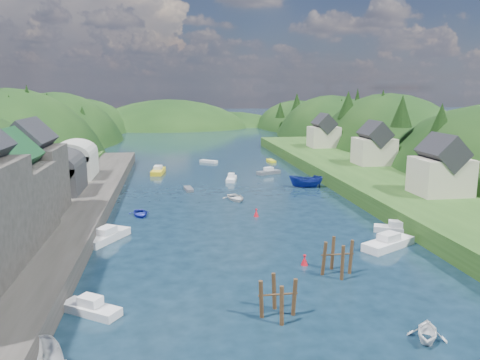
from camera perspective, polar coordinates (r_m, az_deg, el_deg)
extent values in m
plane|color=black|center=(88.46, -2.10, 0.19)|extent=(600.00, 600.00, 0.00)
ellipsoid|color=black|center=(119.65, -25.49, -2.46)|extent=(44.00, 75.56, 52.00)
ellipsoid|color=black|center=(160.33, -21.13, 1.34)|extent=(44.00, 75.56, 48.19)
ellipsoid|color=black|center=(200.88, -18.62, 3.81)|extent=(44.00, 75.56, 39.00)
ellipsoid|color=black|center=(126.52, 17.28, -0.85)|extent=(36.00, 75.56, 48.00)
ellipsoid|color=black|center=(165.53, 10.88, 2.41)|extent=(36.00, 75.56, 44.49)
ellipsoid|color=black|center=(205.07, 7.03, 4.60)|extent=(36.00, 75.56, 36.00)
ellipsoid|color=black|center=(208.05, -8.54, 3.63)|extent=(80.00, 60.00, 44.00)
ellipsoid|color=black|center=(219.97, -1.21, 3.62)|extent=(70.00, 56.00, 36.00)
cone|color=black|center=(104.47, -26.25, 7.73)|extent=(4.73, 4.73, 5.76)
cone|color=black|center=(112.00, -24.45, 8.53)|extent=(4.34, 4.34, 8.02)
cone|color=black|center=(123.79, -21.93, 6.58)|extent=(5.28, 5.28, 5.66)
cone|color=black|center=(136.83, -22.41, 8.45)|extent=(4.77, 4.77, 6.59)
cone|color=black|center=(141.83, -18.65, 7.37)|extent=(4.07, 4.07, 5.80)
cone|color=black|center=(159.82, -20.37, 8.06)|extent=(4.56, 4.56, 8.79)
cone|color=black|center=(161.99, -19.72, 7.47)|extent=(4.75, 4.75, 5.79)
cone|color=black|center=(174.52, -18.44, 8.04)|extent=(4.27, 4.27, 7.39)
cone|color=black|center=(86.96, 23.27, 6.08)|extent=(5.29, 5.29, 7.72)
cone|color=black|center=(94.56, 19.15, 7.95)|extent=(4.07, 4.07, 6.10)
cone|color=black|center=(105.25, 18.62, 5.81)|extent=(3.40, 3.40, 5.63)
cone|color=black|center=(120.31, 16.96, 8.28)|extent=(4.94, 4.94, 9.52)
cone|color=black|center=(125.01, 13.03, 8.92)|extent=(5.25, 5.25, 7.04)
cone|color=black|center=(136.70, 14.09, 9.09)|extent=(3.36, 3.36, 8.43)
cone|color=black|center=(150.97, 12.25, 8.46)|extent=(4.57, 4.57, 6.47)
cone|color=black|center=(161.75, 9.94, 8.33)|extent=(3.59, 3.59, 6.72)
cone|color=black|center=(173.83, 6.95, 9.44)|extent=(4.14, 4.14, 6.53)
cone|color=black|center=(179.87, 4.92, 8.51)|extent=(3.83, 3.83, 5.98)
cube|color=#2D2B28|center=(60.24, -22.07, -4.91)|extent=(12.00, 110.00, 2.00)
cube|color=#2D2B28|center=(52.27, -26.57, -2.56)|extent=(8.00, 9.00, 7.00)
cube|color=#1E592D|center=(51.48, -27.00, 2.27)|extent=(5.88, 9.36, 5.88)
cube|color=#2D2B28|center=(60.59, -24.04, -0.11)|extent=(7.00, 8.00, 8.00)
cube|color=black|center=(59.92, -24.40, 4.43)|extent=(5.15, 8.32, 5.15)
cube|color=#2D2D30|center=(72.38, -21.44, 0.17)|extent=(7.00, 9.00, 4.00)
cylinder|color=#2D2D30|center=(72.05, -21.55, 1.73)|extent=(7.00, 9.00, 7.00)
cube|color=#B2B2A8|center=(83.94, -19.66, 1.71)|extent=(7.00, 9.00, 4.00)
cylinder|color=#B2B2A8|center=(83.66, -19.75, 3.07)|extent=(7.00, 9.00, 7.00)
cube|color=#234719|center=(85.24, 15.62, 0.18)|extent=(16.00, 120.00, 2.40)
cube|color=beige|center=(69.87, 23.26, 0.41)|extent=(7.00, 6.00, 5.00)
cube|color=black|center=(69.38, 23.47, 3.13)|extent=(5.15, 6.24, 5.15)
cube|color=beige|center=(93.49, 16.00, 3.40)|extent=(7.00, 6.00, 5.00)
cube|color=black|center=(93.13, 16.11, 5.43)|extent=(5.15, 6.24, 5.15)
cube|color=beige|center=(118.10, 10.17, 5.19)|extent=(7.00, 6.00, 5.00)
cube|color=black|center=(117.81, 10.22, 6.80)|extent=(5.15, 6.24, 5.15)
cylinder|color=#382314|center=(36.37, 6.61, -14.42)|extent=(0.32, 0.32, 3.54)
cylinder|color=#382314|center=(37.19, 4.19, -13.77)|extent=(0.32, 0.32, 3.54)
cylinder|color=#382314|center=(35.85, 2.63, -14.75)|extent=(0.32, 0.32, 3.54)
cylinder|color=#382314|center=(35.00, 5.11, -15.46)|extent=(0.32, 0.32, 3.54)
cylinder|color=#382314|center=(35.84, 4.65, -13.73)|extent=(2.99, 0.16, 0.16)
cylinder|color=#382314|center=(44.73, 13.34, -9.47)|extent=(0.32, 0.32, 3.79)
cylinder|color=#382314|center=(45.41, 11.21, -9.06)|extent=(0.32, 0.32, 3.79)
cylinder|color=#382314|center=(43.87, 10.17, -9.76)|extent=(0.32, 0.32, 3.79)
cylinder|color=#382314|center=(43.16, 12.37, -10.20)|extent=(0.32, 0.32, 3.79)
cylinder|color=#382314|center=(44.07, 11.80, -8.86)|extent=(3.08, 0.16, 0.16)
cone|color=#AF0E19|center=(46.21, 7.87, -9.71)|extent=(0.70, 0.70, 0.90)
sphere|color=#AF0E19|center=(46.04, 7.89, -9.12)|extent=(0.30, 0.30, 0.30)
cone|color=#AF0E19|center=(62.37, 1.99, -4.07)|extent=(0.70, 0.70, 0.90)
sphere|color=#AF0E19|center=(62.24, 1.99, -3.63)|extent=(0.30, 0.30, 0.30)
cube|color=white|center=(52.95, 17.63, -7.45)|extent=(6.74, 5.05, 0.91)
cube|color=silver|center=(52.69, 17.69, -6.57)|extent=(2.73, 2.43, 0.70)
cube|color=#4F515A|center=(78.69, -6.29, -1.09)|extent=(1.61, 3.66, 0.50)
imported|color=#1B2798|center=(64.31, -12.07, -4.02)|extent=(3.51, 4.42, 0.82)
cube|color=silver|center=(38.50, -17.73, -14.82)|extent=(4.91, 4.03, 0.68)
cube|color=silver|center=(38.20, -17.79, -13.84)|extent=(2.03, 1.88, 0.70)
cube|color=silver|center=(58.75, 18.44, -5.76)|extent=(5.19, 3.65, 0.70)
cube|color=silver|center=(58.54, 18.49, -5.07)|extent=(2.07, 1.80, 0.70)
imported|color=silver|center=(71.54, -0.54, -2.18)|extent=(4.17, 5.15, 0.94)
imported|color=white|center=(35.58, 21.89, -16.67)|extent=(3.97, 4.13, 1.68)
cube|color=silver|center=(54.82, -15.95, -6.73)|extent=(4.98, 6.45, 0.88)
cube|color=silver|center=(54.58, -16.00, -5.89)|extent=(2.37, 2.63, 0.70)
cube|color=silver|center=(107.46, -3.85, 2.27)|extent=(4.11, 3.73, 0.59)
imported|color=navy|center=(81.16, 8.03, -0.21)|extent=(6.03, 2.67, 2.27)
cube|color=white|center=(86.21, -1.06, 0.11)|extent=(2.65, 5.07, 0.68)
cube|color=silver|center=(86.07, -1.06, 0.58)|extent=(1.47, 1.90, 0.70)
cube|color=#52565E|center=(93.07, 3.51, 0.92)|extent=(5.17, 3.63, 0.69)
cube|color=silver|center=(92.94, 3.52, 1.36)|extent=(2.06, 1.79, 0.70)
cube|color=yellow|center=(108.51, 3.81, 2.34)|extent=(1.60, 3.91, 0.53)
cube|color=gold|center=(94.84, -9.95, 1.02)|extent=(2.94, 6.67, 0.90)
cube|color=silver|center=(94.70, -9.96, 1.52)|extent=(1.77, 2.43, 0.70)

